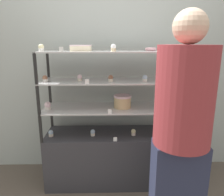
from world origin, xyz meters
name	(u,v)px	position (x,y,z in m)	size (l,w,h in m)	color
ground_plane	(112,179)	(0.00, 0.00, 0.00)	(20.00, 20.00, 0.00)	brown
back_wall	(111,61)	(0.00, 0.37, 1.30)	(8.00, 0.05, 2.60)	#A8B2AD
display_base	(112,157)	(0.00, 0.00, 0.28)	(1.39, 0.45, 0.57)	#333338
display_riser_lower	(112,109)	(0.00, 0.00, 0.84)	(1.39, 0.45, 0.29)	black
display_riser_middle	(112,82)	(0.00, 0.00, 1.12)	(1.39, 0.45, 0.29)	black
display_riser_upper	(112,53)	(0.00, 0.00, 1.41)	(1.39, 0.45, 0.29)	black
layer_cake_centerpiece	(122,101)	(0.11, -0.01, 0.92)	(0.18, 0.18, 0.13)	#DBBC84
sheet_cake_frosted	(81,48)	(-0.30, 0.04, 1.45)	(0.20, 0.17, 0.06)	beige
cupcake_0	(51,133)	(-0.63, -0.07, 0.60)	(0.05, 0.05, 0.07)	beige
cupcake_1	(93,133)	(-0.20, -0.06, 0.60)	(0.05, 0.05, 0.07)	beige
cupcake_2	(133,132)	(0.22, -0.06, 0.60)	(0.05, 0.05, 0.07)	beige
cupcake_3	(173,132)	(0.63, -0.07, 0.60)	(0.05, 0.05, 0.07)	beige
price_tag_0	(115,139)	(0.03, -0.20, 0.59)	(0.04, 0.00, 0.04)	white
cupcake_4	(48,106)	(-0.65, -0.04, 0.89)	(0.07, 0.07, 0.08)	white
cupcake_5	(177,106)	(0.65, -0.10, 0.89)	(0.07, 0.07, 0.08)	beige
price_tag_1	(110,111)	(-0.03, -0.20, 0.88)	(0.04, 0.00, 0.04)	white
cupcake_6	(45,79)	(-0.64, -0.08, 1.17)	(0.05, 0.05, 0.06)	white
cupcake_7	(80,78)	(-0.32, -0.03, 1.17)	(0.05, 0.05, 0.06)	beige
cupcake_8	(111,78)	(-0.01, -0.08, 1.17)	(0.05, 0.05, 0.06)	beige
cupcake_9	(145,78)	(0.32, -0.08, 1.17)	(0.05, 0.05, 0.06)	white
cupcake_10	(178,78)	(0.65, -0.05, 1.17)	(0.05, 0.05, 0.06)	beige
price_tag_2	(87,82)	(-0.23, -0.20, 1.16)	(0.04, 0.00, 0.04)	white
cupcake_11	(41,48)	(-0.66, -0.08, 1.46)	(0.05, 0.05, 0.07)	white
cupcake_12	(113,48)	(0.01, -0.07, 1.46)	(0.05, 0.05, 0.07)	#CCB28C
cupcake_13	(180,48)	(0.64, -0.10, 1.46)	(0.05, 0.05, 0.07)	white
price_tag_3	(61,49)	(-0.45, -0.20, 1.45)	(0.04, 0.00, 0.04)	white
donut_glazed	(151,49)	(0.39, 0.07, 1.44)	(0.11, 0.11, 0.03)	#EFB2BC
customer_figure	(182,128)	(0.48, -0.73, 0.92)	(0.40, 0.40, 1.72)	#282D47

